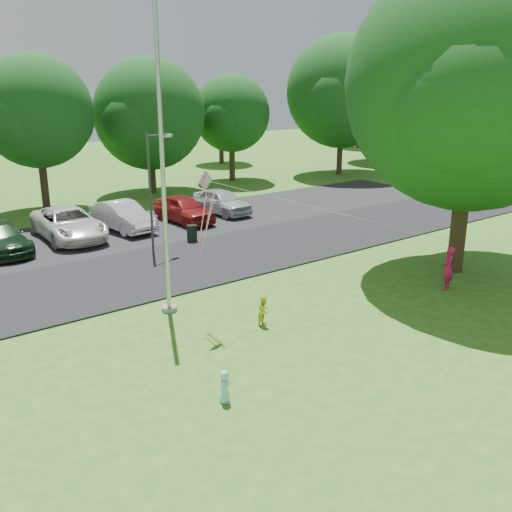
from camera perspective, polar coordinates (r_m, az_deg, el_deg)
ground at (r=17.33m, az=10.00°, el=-7.74°), size 120.00×120.00×0.00m
park_road at (r=23.86m, az=-6.03°, el=-0.54°), size 60.00×6.00×0.06m
parking_strip at (r=29.40m, az=-12.73°, el=2.49°), size 42.00×7.00×0.06m
flagpole at (r=17.81m, az=-9.25°, el=7.05°), size 0.50×0.50×10.00m
street_lamp at (r=24.65m, az=-10.25°, el=7.24°), size 1.42×0.56×5.18m
trash_can at (r=26.79m, az=-6.42°, el=2.24°), size 0.51×0.51×0.81m
big_tree at (r=22.78m, az=20.95°, el=15.23°), size 9.81×9.27×11.78m
tree_row at (r=37.22m, az=-16.97°, el=14.01°), size 64.35×11.94×10.88m
horizon_trees at (r=47.18m, az=-18.31°, el=12.65°), size 77.46×7.20×7.02m
parked_cars at (r=29.04m, az=-13.84°, el=3.73°), size 13.87×5.39×1.47m
woman at (r=21.52m, az=18.63°, el=-1.16°), size 0.68×0.56×1.60m
child_yellow at (r=17.54m, az=0.81°, el=-5.48°), size 0.55×0.49×0.94m
child_blue at (r=13.59m, az=-3.16°, el=-12.89°), size 0.43×0.47×0.81m
kite at (r=16.76m, az=-4.05°, el=5.92°), size 8.77×2.92×2.96m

